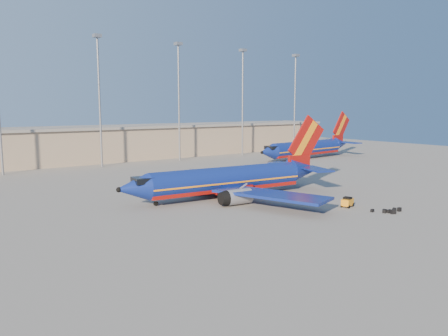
{
  "coord_description": "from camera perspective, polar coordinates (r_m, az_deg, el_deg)",
  "views": [
    {
      "loc": [
        -40.15,
        -47.54,
        13.07
      ],
      "look_at": [
        -1.38,
        5.12,
        4.0
      ],
      "focal_mm": 35.0,
      "sensor_mm": 36.0,
      "label": 1
    }
  ],
  "objects": [
    {
      "name": "ground",
      "position": [
        63.59,
        3.75,
        -3.98
      ],
      "size": [
        220.0,
        220.0,
        0.0
      ],
      "primitive_type": "plane",
      "color": "slate",
      "rests_on": "ground"
    },
    {
      "name": "terminal_building",
      "position": [
        117.18,
        -10.94,
        3.47
      ],
      "size": [
        122.0,
        16.0,
        8.5
      ],
      "color": "gray",
      "rests_on": "ground"
    },
    {
      "name": "light_mast_row",
      "position": [
        103.96,
        -10.76,
        10.23
      ],
      "size": [
        101.6,
        1.6,
        28.65
      ],
      "color": "gray",
      "rests_on": "ground"
    },
    {
      "name": "baggage_tug",
      "position": [
        60.2,
        15.82,
        -4.27
      ],
      "size": [
        2.1,
        1.58,
        1.34
      ],
      "rotation": [
        0.0,
        0.0,
        0.27
      ],
      "color": "orange",
      "rests_on": "ground"
    },
    {
      "name": "aircraft_second",
      "position": [
        114.67,
        10.93,
        2.6
      ],
      "size": [
        35.62,
        13.83,
        12.06
      ],
      "rotation": [
        0.0,
        0.0,
        0.09
      ],
      "color": "navy",
      "rests_on": "ground"
    },
    {
      "name": "aircraft_main",
      "position": [
        64.14,
        0.91,
        -1.56
      ],
      "size": [
        35.06,
        33.6,
        11.88
      ],
      "rotation": [
        0.0,
        0.0,
        -0.1
      ],
      "color": "navy",
      "rests_on": "ground"
    },
    {
      "name": "luggage_pile",
      "position": [
        58.79,
        20.86,
        -5.24
      ],
      "size": [
        3.58,
        2.67,
        0.54
      ],
      "color": "black",
      "rests_on": "ground"
    }
  ]
}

